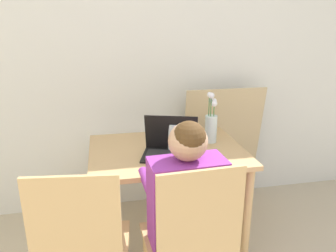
# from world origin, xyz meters

# --- Properties ---
(wall_back) EXTENTS (6.40, 0.05, 2.50)m
(wall_back) POSITION_xyz_m (0.00, 2.23, 1.25)
(wall_back) COLOR silver
(wall_back) RESTS_ON ground_plane
(dining_table) EXTENTS (0.98, 0.73, 0.70)m
(dining_table) POSITION_xyz_m (0.04, 1.62, 0.60)
(dining_table) COLOR tan
(dining_table) RESTS_ON ground_plane
(chair_occupied) EXTENTS (0.42, 0.42, 0.93)m
(chair_occupied) POSITION_xyz_m (0.02, 0.95, 0.48)
(chair_occupied) COLOR tan
(chair_occupied) RESTS_ON ground_plane
(chair_spare) EXTENTS (0.45, 0.45, 0.93)m
(chair_spare) POSITION_xyz_m (-0.48, 1.00, 0.48)
(chair_spare) COLOR tan
(chair_spare) RESTS_ON ground_plane
(person_seated) EXTENTS (0.38, 0.44, 1.08)m
(person_seated) POSITION_xyz_m (0.01, 1.06, 0.67)
(person_seated) COLOR purple
(person_seated) RESTS_ON ground_plane
(laptop) EXTENTS (0.38, 0.32, 0.24)m
(laptop) POSITION_xyz_m (0.04, 1.53, 0.76)
(laptop) COLOR black
(laptop) RESTS_ON dining_table
(flower_vase) EXTENTS (0.08, 0.08, 0.34)m
(flower_vase) POSITION_xyz_m (0.35, 1.69, 0.83)
(flower_vase) COLOR silver
(flower_vase) RESTS_ON dining_table
(water_bottle) EXTENTS (0.07, 0.07, 0.20)m
(water_bottle) POSITION_xyz_m (0.08, 1.58, 0.80)
(water_bottle) COLOR silver
(water_bottle) RESTS_ON dining_table
(cardboard_panel) EXTENTS (0.65, 0.15, 0.99)m
(cardboard_panel) POSITION_xyz_m (0.60, 2.10, 0.49)
(cardboard_panel) COLOR tan
(cardboard_panel) RESTS_ON ground_plane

